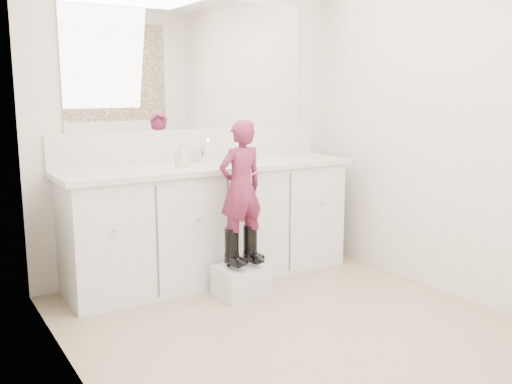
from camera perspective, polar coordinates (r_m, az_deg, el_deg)
floor at (r=3.56m, az=4.88°, el=-13.87°), size 3.00×3.00×0.00m
wall_back at (r=4.54m, az=-6.28°, el=7.04°), size 2.60×0.00×2.60m
wall_left at (r=2.69m, az=-17.66°, el=4.39°), size 0.00×3.00×3.00m
wall_right at (r=4.16m, az=19.78°, el=6.21°), size 0.00×3.00×3.00m
vanity_cabinet at (r=4.41m, az=-4.54°, el=-3.22°), size 2.20×0.55×0.85m
countertop at (r=4.31m, az=-4.54°, el=2.50°), size 2.28×0.58×0.04m
backsplash at (r=4.54m, az=-6.15°, el=4.71°), size 2.28×0.03×0.25m
mirror at (r=4.53m, az=-6.33°, el=12.61°), size 2.00×0.02×1.00m
faucet at (r=4.45m, az=-5.52°, el=3.63°), size 0.08×0.08×0.10m
cup at (r=4.49m, az=-1.65°, el=3.67°), size 0.12×0.12×0.09m
soap_bottle at (r=4.19m, az=-7.46°, el=3.62°), size 0.09×0.09×0.16m
step_stool at (r=4.09m, az=-1.49°, el=-8.86°), size 0.36×0.30×0.22m
boot_left at (r=3.98m, az=-2.44°, el=-5.62°), size 0.12×0.20×0.29m
boot_right at (r=4.06m, az=-0.58°, el=-5.32°), size 0.12×0.20×0.29m
toddler at (r=3.93m, az=-1.53°, el=0.46°), size 0.35×0.24×0.93m
toothbrush at (r=3.92m, az=-0.45°, el=1.73°), size 0.14×0.02×0.06m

